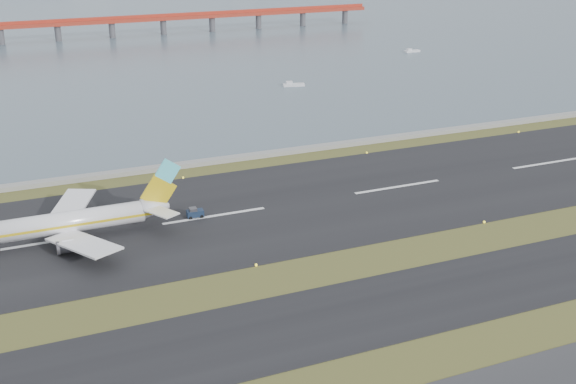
# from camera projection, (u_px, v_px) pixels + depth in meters

# --- Properties ---
(ground) EXTENTS (1000.00, 1000.00, 0.00)m
(ground) POSITION_uv_depth(u_px,v_px,m) (273.00, 287.00, 110.49)
(ground) COLOR #374B1A
(ground) RESTS_ON ground
(taxiway_strip) EXTENTS (1000.00, 18.00, 0.10)m
(taxiway_strip) POSITION_uv_depth(u_px,v_px,m) (305.00, 325.00, 100.16)
(taxiway_strip) COLOR black
(taxiway_strip) RESTS_ON ground
(runway_strip) EXTENTS (1000.00, 45.00, 0.10)m
(runway_strip) POSITION_uv_depth(u_px,v_px,m) (214.00, 216.00, 136.25)
(runway_strip) COLOR black
(runway_strip) RESTS_ON ground
(seawall) EXTENTS (1000.00, 2.50, 1.00)m
(seawall) POSITION_uv_depth(u_px,v_px,m) (174.00, 166.00, 161.88)
(seawall) COLOR gray
(seawall) RESTS_ON ground
(red_pier) EXTENTS (260.00, 5.00, 10.20)m
(red_pier) POSITION_uv_depth(u_px,v_px,m) (111.00, 22.00, 329.99)
(red_pier) COLOR #A12C1B
(red_pier) RESTS_ON ground
(airliner) EXTENTS (38.52, 32.89, 12.80)m
(airliner) POSITION_uv_depth(u_px,v_px,m) (72.00, 222.00, 125.23)
(airliner) COLOR white
(airliner) RESTS_ON ground
(pushback_tug) EXTENTS (3.22, 2.02, 1.99)m
(pushback_tug) POSITION_uv_depth(u_px,v_px,m) (195.00, 213.00, 135.38)
(pushback_tug) COLOR #15233A
(pushback_tug) RESTS_ON ground
(workboat_near) EXTENTS (7.45, 3.92, 1.73)m
(workboat_near) POSITION_uv_depth(u_px,v_px,m) (293.00, 85.00, 238.96)
(workboat_near) COLOR silver
(workboat_near) RESTS_ON ground
(workboat_far) EXTENTS (6.87, 2.49, 1.64)m
(workboat_far) POSITION_uv_depth(u_px,v_px,m) (412.00, 51.00, 297.65)
(workboat_far) COLOR silver
(workboat_far) RESTS_ON ground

